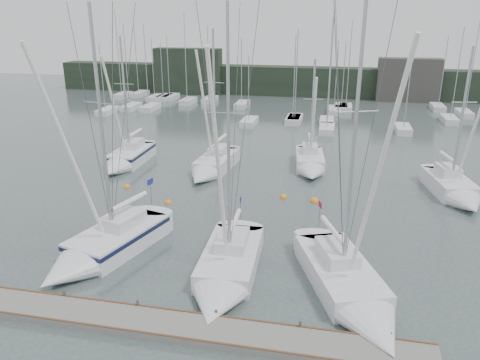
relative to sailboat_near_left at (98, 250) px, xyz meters
name	(u,v)px	position (x,y,z in m)	size (l,w,h in m)	color
ground	(200,274)	(6.42, -0.31, -0.66)	(160.00, 160.00, 0.00)	#414F4C
dock	(170,326)	(6.42, -5.31, -0.46)	(24.00, 2.00, 0.40)	slate
far_treeline	(300,81)	(6.42, 61.69, 1.84)	(90.00, 4.00, 5.00)	black
far_building_left	(188,71)	(-13.58, 59.69, 3.34)	(12.00, 3.00, 8.00)	black
far_building_right	(408,80)	(24.42, 59.69, 2.84)	(10.00, 3.00, 7.00)	#3E3C39
mast_forest	(265,108)	(2.65, 46.19, -0.19)	(59.93, 24.32, 14.42)	silver
sailboat_near_left	(98,250)	(0.00, 0.00, 0.00)	(5.61, 9.87, 15.67)	silver
sailboat_near_center	(224,277)	(8.03, -1.16, -0.12)	(3.49, 9.86, 15.67)	silver
sailboat_near_right	(354,295)	(14.89, -1.55, -0.08)	(6.51, 10.59, 16.30)	silver
sailboat_mid_a	(125,160)	(-6.29, 17.23, 0.00)	(2.81, 8.55, 12.91)	silver
sailboat_mid_b	(211,167)	(2.35, 16.86, -0.05)	(3.39, 9.02, 13.59)	silver
sailboat_mid_c	(310,165)	(11.25, 19.48, -0.06)	(3.41, 7.96, 10.91)	silver
sailboat_mid_e	(456,192)	(23.05, 14.85, -0.03)	(4.17, 8.38, 12.59)	silver
buoy_a	(168,203)	(0.95, 9.30, -0.66)	(0.56, 0.56, 0.56)	orange
buoy_b	(314,202)	(12.10, 11.99, -0.66)	(0.67, 0.67, 0.67)	orange
buoy_c	(127,187)	(-3.70, 11.87, -0.66)	(0.58, 0.58, 0.58)	orange
seagull	(220,154)	(7.41, 0.81, 6.22)	(0.92, 0.44, 0.18)	silver
buoy_d	(283,197)	(9.62, 12.35, -0.66)	(0.61, 0.61, 0.61)	orange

